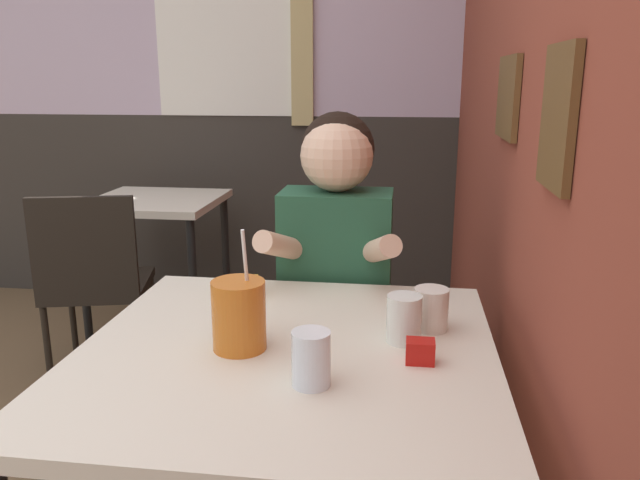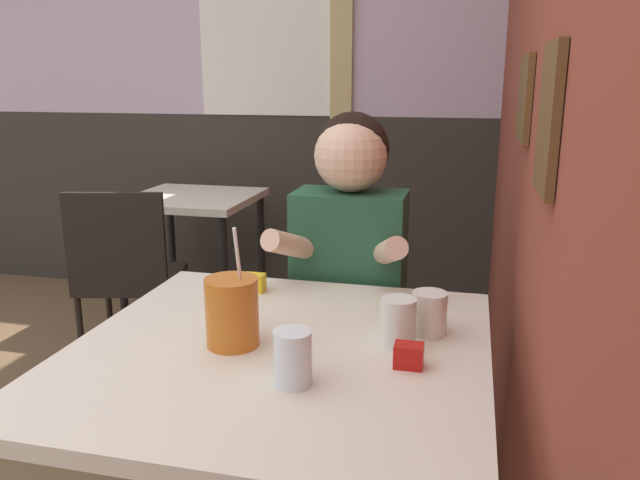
# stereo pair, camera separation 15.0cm
# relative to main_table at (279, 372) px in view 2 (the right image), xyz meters

# --- Properties ---
(brick_wall_right) EXTENTS (0.08, 4.68, 2.70)m
(brick_wall_right) POSITION_rel_main_table_xyz_m (0.56, 0.90, 0.69)
(brick_wall_right) COLOR brown
(brick_wall_right) RESTS_ON ground_plane
(back_wall) EXTENTS (5.31, 0.09, 2.70)m
(back_wall) POSITION_rel_main_table_xyz_m (-0.64, 2.27, 0.70)
(back_wall) COLOR silver
(back_wall) RESTS_ON ground_plane
(main_table) EXTENTS (0.92, 0.93, 0.72)m
(main_table) POSITION_rel_main_table_xyz_m (0.00, 0.00, 0.00)
(main_table) COLOR beige
(main_table) RESTS_ON ground_plane
(background_table) EXTENTS (0.62, 0.62, 0.72)m
(background_table) POSITION_rel_main_table_xyz_m (-0.99, 1.68, -0.04)
(background_table) COLOR beige
(background_table) RESTS_ON ground_plane
(chair_near_window) EXTENTS (0.48, 0.48, 0.87)m
(chair_near_window) POSITION_rel_main_table_xyz_m (-1.00, 1.04, -0.15)
(chair_near_window) COLOR black
(chair_near_window) RESTS_ON ground_plane
(person_seated) EXTENTS (0.42, 0.42, 1.21)m
(person_seated) POSITION_rel_main_table_xyz_m (0.04, 0.60, -0.01)
(person_seated) COLOR #235138
(person_seated) RESTS_ON ground_plane
(cocktail_pitcher) EXTENTS (0.12, 0.12, 0.27)m
(cocktail_pitcher) POSITION_rel_main_table_xyz_m (-0.10, -0.02, 0.14)
(cocktail_pitcher) COLOR #C6661E
(cocktail_pitcher) RESTS_ON main_table
(glass_near_pitcher) EXTENTS (0.08, 0.08, 0.11)m
(glass_near_pitcher) POSITION_rel_main_table_xyz_m (0.08, -0.16, 0.12)
(glass_near_pitcher) COLOR silver
(glass_near_pitcher) RESTS_ON main_table
(glass_center) EXTENTS (0.08, 0.08, 0.11)m
(glass_center) POSITION_rel_main_table_xyz_m (0.26, 0.07, 0.12)
(glass_center) COLOR silver
(glass_center) RESTS_ON main_table
(glass_far_side) EXTENTS (0.08, 0.08, 0.10)m
(glass_far_side) POSITION_rel_main_table_xyz_m (0.32, 0.15, 0.11)
(glass_far_side) COLOR silver
(glass_far_side) RESTS_ON main_table
(condiment_ketchup) EXTENTS (0.06, 0.04, 0.05)m
(condiment_ketchup) POSITION_rel_main_table_xyz_m (0.29, -0.03, 0.09)
(condiment_ketchup) COLOR #B7140F
(condiment_ketchup) RESTS_ON main_table
(condiment_mustard) EXTENTS (0.06, 0.04, 0.05)m
(condiment_mustard) POSITION_rel_main_table_xyz_m (-0.18, 0.34, 0.09)
(condiment_mustard) COLOR yellow
(condiment_mustard) RESTS_ON main_table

